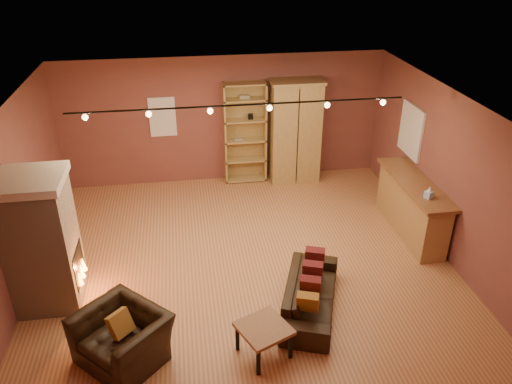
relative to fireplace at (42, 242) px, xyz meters
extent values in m
plane|color=#9B5E37|center=(3.04, 0.60, -1.06)|extent=(7.00, 7.00, 0.00)
plane|color=brown|center=(3.04, 0.60, 1.74)|extent=(7.00, 7.00, 0.00)
cube|color=brown|center=(3.04, 3.85, 0.34)|extent=(7.00, 0.02, 2.80)
cube|color=brown|center=(-0.46, 0.60, 0.34)|extent=(0.02, 6.50, 2.80)
cube|color=brown|center=(6.54, 0.60, 0.34)|extent=(0.02, 6.50, 2.80)
cube|color=tan|center=(-0.01, 0.00, -0.06)|extent=(0.90, 0.90, 2.00)
cube|color=beige|center=(-0.01, 0.00, 1.00)|extent=(0.98, 0.98, 0.12)
cube|color=black|center=(0.40, 0.00, -0.46)|extent=(0.10, 0.65, 0.55)
cone|color=orange|center=(0.46, 0.00, -0.58)|extent=(0.10, 0.10, 0.22)
cube|color=white|center=(1.74, 3.83, 0.49)|extent=(0.56, 0.04, 0.86)
cube|color=tan|center=(3.49, 3.83, 0.07)|extent=(0.92, 0.04, 2.26)
cube|color=tan|center=(3.05, 3.67, 0.07)|extent=(0.04, 0.36, 2.26)
cube|color=tan|center=(3.93, 3.67, 0.07)|extent=(0.04, 0.36, 2.26)
cube|color=gray|center=(3.34, 3.67, -0.05)|extent=(0.18, 0.12, 0.05)
cube|color=black|center=(3.61, 3.67, 0.45)|extent=(0.10, 0.10, 0.12)
cube|color=tan|center=(3.49, 3.67, -1.02)|extent=(0.92, 0.36, 0.04)
cube|color=tan|center=(3.49, 3.67, -0.55)|extent=(0.92, 0.36, 0.03)
cube|color=tan|center=(3.49, 3.67, -0.08)|extent=(0.92, 0.36, 0.03)
cube|color=tan|center=(3.49, 3.67, 0.38)|extent=(0.92, 0.36, 0.04)
cube|color=tan|center=(3.49, 3.67, 0.84)|extent=(0.92, 0.36, 0.04)
cube|color=tan|center=(3.49, 3.67, 1.18)|extent=(0.92, 0.36, 0.04)
cube|color=tan|center=(4.58, 3.56, 0.06)|extent=(1.07, 0.59, 2.24)
cube|color=brown|center=(4.58, 3.27, 0.06)|extent=(0.02, 0.01, 2.14)
cube|color=tan|center=(4.58, 3.56, 1.21)|extent=(1.13, 0.65, 0.06)
cube|color=#A9824E|center=(6.24, 1.01, -0.56)|extent=(0.47, 2.09, 1.00)
cube|color=brown|center=(6.24, 1.01, -0.03)|extent=(0.59, 2.21, 0.06)
cube|color=#8FBAE6|center=(6.19, 0.40, 0.05)|extent=(0.15, 0.15, 0.12)
cone|color=white|center=(6.19, 0.40, 0.16)|extent=(0.08, 0.08, 0.10)
cube|color=white|center=(6.51, 2.00, 0.59)|extent=(0.05, 0.90, 1.00)
imported|color=black|center=(3.86, -0.82, -0.71)|extent=(1.12, 1.89, 0.71)
cube|color=#A8722B|center=(3.67, -1.34, -0.48)|extent=(0.36, 0.32, 0.36)
cube|color=maroon|center=(3.80, -0.99, -0.48)|extent=(0.36, 0.32, 0.36)
cube|color=maroon|center=(3.92, -0.65, -0.48)|extent=(0.36, 0.32, 0.36)
cube|color=maroon|center=(4.05, -0.30, -0.48)|extent=(0.36, 0.32, 0.36)
imported|color=black|center=(1.17, -1.40, -0.58)|extent=(1.28, 1.28, 0.96)
cube|color=#A8722B|center=(1.17, -1.40, -0.46)|extent=(0.38, 0.38, 0.34)
cube|color=brown|center=(3.02, -1.61, -0.62)|extent=(0.82, 0.82, 0.05)
cube|color=black|center=(2.76, -1.87, -0.85)|extent=(0.05, 0.05, 0.41)
cube|color=black|center=(3.27, -1.87, -0.85)|extent=(0.05, 0.05, 0.41)
cube|color=black|center=(2.76, -1.35, -0.85)|extent=(0.05, 0.05, 0.41)
cube|color=black|center=(3.27, -1.35, -0.85)|extent=(0.05, 0.05, 0.41)
cylinder|color=black|center=(3.04, 0.80, 1.66)|extent=(5.20, 0.03, 0.03)
sphere|color=#FFD88C|center=(0.74, 0.80, 1.59)|extent=(0.09, 0.09, 0.09)
sphere|color=#FFD88C|center=(1.66, 0.80, 1.59)|extent=(0.09, 0.09, 0.09)
sphere|color=#FFD88C|center=(2.58, 0.80, 1.59)|extent=(0.09, 0.09, 0.09)
sphere|color=#FFD88C|center=(3.50, 0.80, 1.59)|extent=(0.09, 0.09, 0.09)
sphere|color=#FFD88C|center=(4.42, 0.80, 1.59)|extent=(0.09, 0.09, 0.09)
sphere|color=#FFD88C|center=(5.34, 0.80, 1.59)|extent=(0.09, 0.09, 0.09)
camera|label=1|loc=(2.15, -6.49, 4.05)|focal=35.00mm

